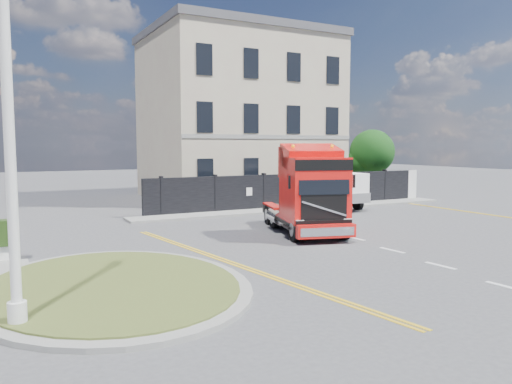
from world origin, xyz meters
TOP-DOWN VIEW (x-y plane):
  - ground at (0.00, 0.00)m, footprint 120.00×120.00m
  - traffic_island at (-7.00, -3.00)m, footprint 6.80×6.80m
  - hoarding_fence at (6.55, 9.00)m, footprint 18.80×0.25m
  - georgian_building at (6.00, 16.50)m, footprint 12.30×10.30m
  - tree at (14.38, 12.10)m, footprint 3.20×3.20m
  - pavement_far at (6.00, 8.10)m, footprint 20.00×1.60m
  - truck at (1.79, 1.09)m, footprint 3.81×6.41m
  - flatbed_pickup at (7.68, 7.02)m, footprint 2.28×5.12m
  - lamppost_island at (-9.30, -5.02)m, footprint 0.29×0.57m

SIDE VIEW (x-z plane):
  - ground at x=0.00m, z-range 0.00..0.00m
  - pavement_far at x=6.00m, z-range 0.00..0.12m
  - traffic_island at x=-7.00m, z-range 0.00..0.16m
  - hoarding_fence at x=6.55m, z-range 0.00..2.00m
  - flatbed_pickup at x=7.68m, z-range 0.08..2.21m
  - truck at x=1.79m, z-range -0.19..3.42m
  - tree at x=14.38m, z-range 0.65..5.45m
  - lamppost_island at x=-9.30m, z-range 0.19..9.49m
  - georgian_building at x=6.00m, z-range -0.63..12.17m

